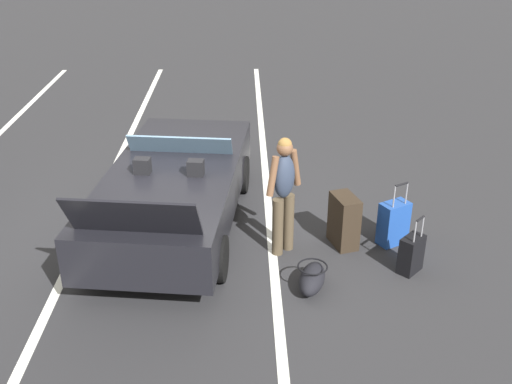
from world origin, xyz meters
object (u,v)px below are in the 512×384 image
suitcase_large_black (344,221)px  traveler_person (284,190)px  suitcase_small_carryon (411,254)px  duffel_bag (312,278)px  convertible_car (177,184)px  suitcase_medium_bright (393,223)px

suitcase_large_black → traveler_person: traveler_person is taller
suitcase_small_carryon → duffel_bag: (-0.37, 1.31, -0.09)m
suitcase_small_carryon → convertible_car: bearing=19.6°
suitcase_medium_bright → duffel_bag: suitcase_medium_bright is taller
convertible_car → duffel_bag: 2.58m
suitcase_medium_bright → suitcase_small_carryon: bearing=156.5°
convertible_car → duffel_bag: convertible_car is taller
suitcase_large_black → suitcase_medium_bright: (0.02, -0.69, -0.05)m
suitcase_small_carryon → traveler_person: size_ratio=0.49×
suitcase_large_black → suitcase_small_carryon: 1.03m
convertible_car → suitcase_small_carryon: bearing=-108.0°
suitcase_medium_bright → traveler_person: 1.67m
convertible_car → suitcase_small_carryon: convertible_car is taller
suitcase_large_black → duffel_bag: 1.21m
convertible_car → suitcase_small_carryon: 3.43m
convertible_car → suitcase_small_carryon: size_ratio=5.46×
convertible_car → suitcase_large_black: size_ratio=5.91×
suitcase_medium_bright → suitcase_small_carryon: (-0.71, -0.07, -0.06)m
suitcase_large_black → suitcase_medium_bright: bearing=-14.6°
suitcase_large_black → suitcase_medium_bright: size_ratio=0.78×
suitcase_large_black → duffel_bag: size_ratio=1.06×
duffel_bag → convertible_car: bearing=44.9°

